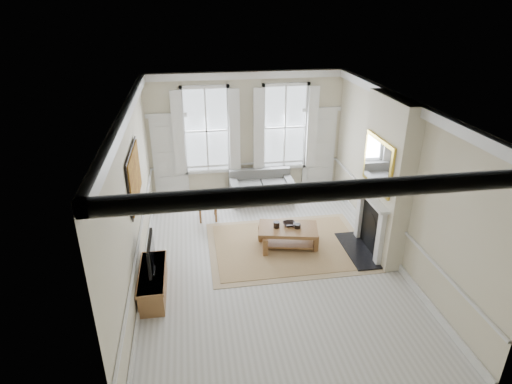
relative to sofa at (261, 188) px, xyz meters
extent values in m
plane|color=#B7B5AD|center=(-0.34, -3.11, -0.35)|extent=(7.20, 7.20, 0.00)
plane|color=white|center=(-0.34, -3.11, 3.05)|extent=(7.20, 7.20, 0.00)
plane|color=beige|center=(-0.34, 0.49, 1.35)|extent=(5.20, 0.00, 5.20)
plane|color=beige|center=(-2.94, -3.11, 1.35)|extent=(0.00, 7.20, 7.20)
plane|color=beige|center=(2.26, -3.11, 1.35)|extent=(0.00, 7.20, 7.20)
cube|color=silver|center=(-2.39, 0.45, 0.80)|extent=(0.90, 0.08, 2.30)
cube|color=silver|center=(1.71, 0.45, 0.80)|extent=(0.90, 0.08, 2.30)
cube|color=#BF8920|center=(-2.90, -2.81, 1.70)|extent=(0.05, 1.66, 1.06)
cube|color=beige|center=(2.09, -2.91, 1.35)|extent=(0.35, 1.70, 3.38)
cube|color=black|center=(1.66, -2.91, -0.32)|extent=(0.55, 1.50, 0.05)
cube|color=silver|center=(1.86, -3.46, 0.23)|extent=(0.10, 0.18, 1.15)
cube|color=silver|center=(1.86, -2.36, 0.23)|extent=(0.10, 0.18, 1.15)
cube|color=silver|center=(1.81, -2.91, 0.95)|extent=(0.20, 1.45, 0.06)
cube|color=black|center=(1.91, -2.91, 0.20)|extent=(0.02, 0.92, 1.00)
cube|color=gold|center=(1.87, -2.91, 1.70)|extent=(0.06, 1.26, 1.06)
cube|color=#626260|center=(0.00, -0.06, -0.10)|extent=(1.68, 0.82, 0.38)
cube|color=#626260|center=(0.00, 0.25, 0.25)|extent=(1.68, 0.20, 0.44)
cube|color=#626260|center=(-0.74, -0.06, 0.13)|extent=(0.20, 0.82, 0.30)
cube|color=#626260|center=(0.74, -0.06, 0.13)|extent=(0.20, 0.82, 0.30)
cylinder|color=brown|center=(-0.72, -0.35, -0.31)|extent=(0.06, 0.06, 0.08)
cylinder|color=brown|center=(0.72, 0.23, -0.31)|extent=(0.06, 0.06, 0.08)
cube|color=brown|center=(-1.51, -0.88, 0.19)|extent=(0.52, 0.52, 0.06)
cube|color=brown|center=(-1.69, -1.06, -0.09)|extent=(0.05, 0.05, 0.51)
cube|color=brown|center=(-1.32, -1.06, -0.09)|extent=(0.05, 0.05, 0.51)
cube|color=brown|center=(-1.69, -0.69, -0.09)|extent=(0.05, 0.05, 0.51)
cube|color=brown|center=(-1.32, -0.69, -0.09)|extent=(0.05, 0.05, 0.51)
cube|color=#A58155|center=(0.18, -2.47, -0.34)|extent=(3.50, 2.60, 0.02)
cube|color=brown|center=(0.18, -2.47, 0.10)|extent=(1.42, 1.01, 0.08)
cube|color=brown|center=(-0.36, -2.75, -0.15)|extent=(0.10, 0.10, 0.40)
cube|color=brown|center=(0.72, -2.75, -0.15)|extent=(0.10, 0.10, 0.40)
cube|color=brown|center=(-0.36, -2.20, -0.15)|extent=(0.10, 0.10, 0.40)
cube|color=brown|center=(0.72, -2.20, -0.15)|extent=(0.10, 0.10, 0.40)
cylinder|color=black|center=(-0.07, -2.42, 0.20)|extent=(0.14, 0.14, 0.14)
cylinder|color=black|center=(0.38, -2.52, 0.18)|extent=(0.14, 0.14, 0.10)
imported|color=black|center=(0.23, -2.37, 0.17)|extent=(0.30, 0.30, 0.07)
cube|color=brown|center=(-2.68, -3.70, -0.10)|extent=(0.44, 1.38, 0.49)
cube|color=black|center=(-2.66, -3.70, 0.16)|extent=(0.08, 0.30, 0.03)
cube|color=black|center=(-2.66, -3.70, 0.55)|extent=(0.05, 0.90, 0.55)
cube|color=black|center=(-2.63, -3.70, 0.55)|extent=(0.01, 0.83, 0.49)
camera|label=1|loc=(-1.81, -10.46, 4.79)|focal=30.00mm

